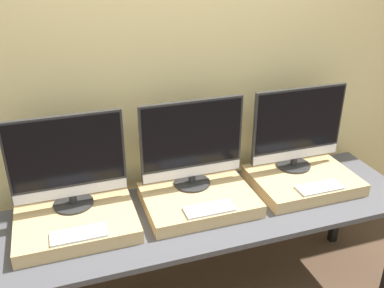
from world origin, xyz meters
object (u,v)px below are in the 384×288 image
monitor_left (68,161)px  keyboard_center (209,209)px  monitor_right (298,127)px  keyboard_left (78,234)px  keyboard_right (319,187)px  monitor_center (192,143)px

monitor_left → keyboard_center: bearing=-22.7°
monitor_right → keyboard_left: bearing=-168.2°
keyboard_right → keyboard_left: bearing=180.0°
keyboard_left → monitor_center: 0.76m
keyboard_left → keyboard_center: bearing=0.0°
keyboard_left → monitor_center: bearing=22.7°
monitor_center → monitor_right: 0.66m
keyboard_center → keyboard_right: (0.66, 0.00, 0.00)m
keyboard_center → monitor_right: monitor_right is taller
keyboard_center → monitor_center: bearing=90.0°
keyboard_left → monitor_right: (1.32, 0.28, 0.25)m
monitor_right → keyboard_right: size_ratio=2.22×
monitor_left → monitor_right: same height
monitor_left → monitor_center: (0.66, 0.00, 0.00)m
monitor_right → keyboard_right: monitor_right is taller
keyboard_left → monitor_center: (0.66, 0.28, 0.25)m
monitor_center → keyboard_center: (0.00, -0.28, -0.25)m
monitor_center → monitor_left: bearing=180.0°
keyboard_left → keyboard_right: bearing=0.0°
monitor_right → keyboard_right: bearing=-90.0°
keyboard_right → monitor_left: bearing=168.2°
monitor_center → keyboard_center: bearing=-90.0°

